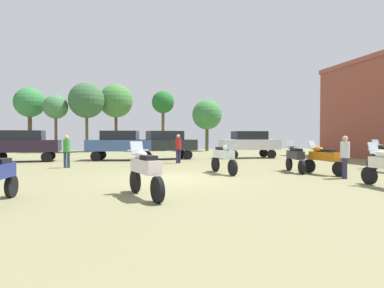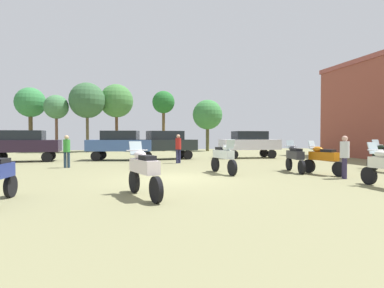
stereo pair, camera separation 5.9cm
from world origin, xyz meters
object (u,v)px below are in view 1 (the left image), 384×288
Objects in this scene: motorcycle_7 at (295,157)px; tree_8 at (56,107)px; tree_5 at (87,101)px; car_5 at (165,143)px; tree_1 at (30,103)px; motorcycle_4 at (323,158)px; motorcycle_3 at (145,170)px; motorcycle_5 at (224,157)px; tree_4 at (163,103)px; tree_6 at (116,101)px; person_1 at (178,146)px; car_2 at (120,143)px; person_2 at (67,149)px; tree_3 at (207,115)px; car_1 at (23,143)px; person_3 at (345,154)px; car_3 at (249,142)px.

tree_8 reaches higher than motorcycle_7.
car_5 is at bearing -61.11° from tree_5.
tree_5 is at bearing -13.85° from tree_1.
motorcycle_3 is at bearing -173.57° from motorcycle_4.
motorcycle_5 is 1.08× the size of motorcycle_7.
tree_1 is at bearing 137.67° from motorcycle_7.
motorcycle_3 is 1.09× the size of motorcycle_4.
tree_6 is at bearing 168.19° from tree_4.
tree_5 reaches higher than person_1.
car_2 is (-7.74, 8.94, 0.46)m from motorcycle_7.
person_2 is (-11.12, 5.45, 0.28)m from motorcycle_4.
tree_3 reaches higher than motorcycle_7.
tree_4 is 0.90× the size of tree_6.
car_1 reaches higher than motorcycle_4.
person_3 is at bearing -57.71° from tree_8.
car_2 is 0.64× the size of tree_6.
person_1 is at bearing 176.89° from car_5.
car_5 is at bearing -97.25° from tree_4.
car_5 is at bearing -51.44° from tree_8.
tree_3 is 4.98m from tree_4.
motorcycle_7 is at bearing 168.54° from motorcycle_5.
motorcycle_4 is 1.24× the size of person_3.
tree_1 is (-9.53, 26.30, 4.27)m from motorcycle_3.
car_3 is 0.61× the size of tree_6.
car_3 reaches higher than person_2.
tree_1 is at bearing 155.90° from tree_8.
tree_3 is (4.96, 20.13, 3.22)m from motorcycle_5.
tree_1 is (-11.99, 12.87, 3.84)m from car_5.
tree_5 is 1.23× the size of tree_8.
car_5 reaches higher than motorcycle_4.
motorcycle_3 is at bearing -128.16° from person_1.
tree_4 is (-3.85, 21.93, 4.50)m from motorcycle_4.
motorcycle_4 is 10.07m from car_3.
tree_6 is at bearing 73.86° from person_2.
tree_5 is at bearing -129.34° from person_3.
car_2 is (-4.39, 8.74, 0.43)m from motorcycle_5.
tree_1 is at bearing 179.43° from tree_6.
car_2 is at bearing -93.95° from car_1.
tree_3 is (1.61, 20.32, 3.25)m from motorcycle_7.
motorcycle_7 is 16.50m from car_1.
tree_5 is (-12.65, 11.64, 4.07)m from car_3.
person_2 is at bearing -97.68° from person_3.
car_1 and car_2 have the same top height.
person_3 is at bearing -106.61° from motorcycle_4.
motorcycle_5 is (3.79, 4.53, 0.01)m from motorcycle_3.
tree_6 is at bearing 6.26° from car_5.
person_2 is 13.02m from person_3.
motorcycle_7 is at bearing -127.24° from car_2.
person_3 is (14.43, -11.50, -0.21)m from car_1.
tree_6 is (-3.79, 16.14, 4.38)m from person_1.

